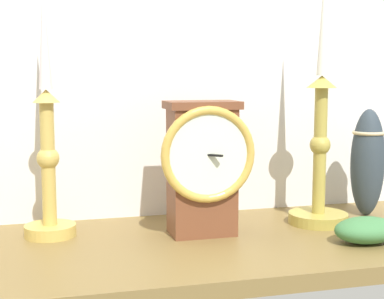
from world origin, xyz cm
name	(u,v)px	position (x,y,z in cm)	size (l,w,h in cm)	color
ground_plane	(172,250)	(0.00, 0.00, -1.20)	(100.00, 36.00, 2.40)	brown
back_wall	(147,31)	(0.00, 18.50, 32.50)	(120.00, 2.00, 65.00)	silver
mantel_clock	(203,165)	(5.68, 2.89, 11.14)	(14.66, 9.40, 20.97)	brown
candlestick_tall_left	(48,156)	(-17.49, 8.53, 12.68)	(7.98, 7.98, 38.83)	tan
candlestick_tall_center	(320,152)	(26.49, 4.81, 12.13)	(9.96, 9.96, 42.71)	#AF9D43
tall_ceramic_vase	(368,162)	(37.42, 7.88, 9.65)	(5.91, 5.91, 19.01)	#2F3A44
ivy_sprig	(366,230)	(28.09, -7.58, 1.96)	(10.00, 7.00, 3.92)	#3F7A44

